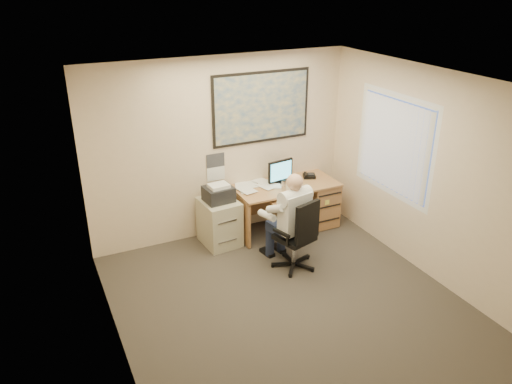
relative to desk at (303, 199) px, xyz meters
name	(u,v)px	position (x,y,z in m)	size (l,w,h in m)	color
room_shell	(298,209)	(-1.23, -1.90, 0.91)	(4.00, 4.50, 2.70)	#37312A
desk	(303,199)	(0.00, 0.00, 0.00)	(1.60, 0.97, 1.10)	tan
world_map	(262,107)	(-0.58, 0.33, 1.46)	(1.56, 0.03, 1.06)	#1E4C93
wall_calendar	(216,167)	(-1.33, 0.34, 0.64)	(0.28, 0.01, 0.42)	white
window_blinds	(394,146)	(0.74, -1.10, 1.11)	(0.06, 1.40, 1.30)	silver
filing_cabinet	(219,218)	(-1.43, 0.00, -0.03)	(0.54, 0.63, 0.96)	#B9B395
office_chair	(295,249)	(-0.77, -1.09, -0.14)	(0.76, 0.76, 1.03)	black
person	(294,221)	(-0.76, -1.01, 0.24)	(0.58, 0.83, 1.36)	white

